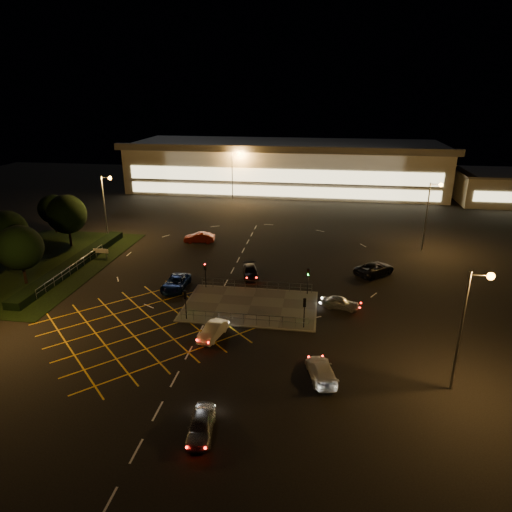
# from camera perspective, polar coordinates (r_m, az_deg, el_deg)

# --- Properties ---
(ground) EXTENTS (180.00, 180.00, 0.00)m
(ground) POSITION_cam_1_polar(r_m,az_deg,el_deg) (52.13, -2.53, -5.20)
(ground) COLOR black
(ground) RESTS_ON ground
(pedestrian_island) EXTENTS (14.00, 9.00, 0.12)m
(pedestrian_island) POSITION_cam_1_polar(r_m,az_deg,el_deg) (50.01, -0.71, -6.26)
(pedestrian_island) COLOR #4C4944
(pedestrian_island) RESTS_ON ground
(grass_verge) EXTENTS (18.00, 30.00, 0.08)m
(grass_verge) POSITION_cam_1_polar(r_m,az_deg,el_deg) (67.90, -25.36, -1.01)
(grass_verge) COLOR black
(grass_verge) RESTS_ON ground
(hedge) EXTENTS (2.00, 26.00, 1.00)m
(hedge) POSITION_cam_1_polar(r_m,az_deg,el_deg) (65.14, -21.75, -0.90)
(hedge) COLOR black
(hedge) RESTS_ON ground
(supermarket) EXTENTS (72.00, 26.50, 10.50)m
(supermarket) POSITION_cam_1_polar(r_m,az_deg,el_deg) (109.87, 3.70, 11.21)
(supermarket) COLOR beige
(supermarket) RESTS_ON ground
(retail_unit_a) EXTENTS (18.80, 14.80, 6.35)m
(retail_unit_a) POSITION_cam_1_polar(r_m,az_deg,el_deg) (108.38, 28.50, 7.59)
(retail_unit_a) COLOR beige
(retail_unit_a) RESTS_ON ground
(streetlight_se) EXTENTS (1.78, 0.56, 10.03)m
(streetlight_se) POSITION_cam_1_polar(r_m,az_deg,el_deg) (37.53, 25.12, -6.71)
(streetlight_se) COLOR slate
(streetlight_se) RESTS_ON ground
(streetlight_nw) EXTENTS (1.78, 0.56, 10.03)m
(streetlight_nw) POSITION_cam_1_polar(r_m,az_deg,el_deg) (73.81, -18.21, 6.83)
(streetlight_nw) COLOR slate
(streetlight_nw) RESTS_ON ground
(streetlight_ne) EXTENTS (1.78, 0.56, 10.03)m
(streetlight_ne) POSITION_cam_1_polar(r_m,az_deg,el_deg) (69.71, 21.00, 5.76)
(streetlight_ne) COLOR slate
(streetlight_ne) RESTS_ON ground
(streetlight_far_left) EXTENTS (1.78, 0.56, 10.03)m
(streetlight_far_left) POSITION_cam_1_polar(r_m,az_deg,el_deg) (97.35, -2.75, 10.82)
(streetlight_far_left) COLOR slate
(streetlight_far_left) RESTS_ON ground
(streetlight_far_right) EXTENTS (1.78, 0.56, 10.03)m
(streetlight_far_right) POSITION_cam_1_polar(r_m,az_deg,el_deg) (99.74, 21.03, 9.76)
(streetlight_far_right) COLOR slate
(streetlight_far_right) RESTS_ON ground
(signal_sw) EXTENTS (0.28, 0.30, 3.15)m
(signal_sw) POSITION_cam_1_polar(r_m,az_deg,el_deg) (46.80, -8.82, -5.32)
(signal_sw) COLOR black
(signal_sw) RESTS_ON pedestrian_island
(signal_se) EXTENTS (0.28, 0.30, 3.15)m
(signal_se) POSITION_cam_1_polar(r_m,az_deg,el_deg) (44.89, 6.08, -6.34)
(signal_se) COLOR black
(signal_se) RESTS_ON pedestrian_island
(signal_nw) EXTENTS (0.28, 0.30, 3.15)m
(signal_nw) POSITION_cam_1_polar(r_m,az_deg,el_deg) (53.82, -6.35, -1.72)
(signal_nw) COLOR black
(signal_nw) RESTS_ON pedestrian_island
(signal_ne) EXTENTS (0.28, 0.30, 3.15)m
(signal_ne) POSITION_cam_1_polar(r_m,az_deg,el_deg) (52.17, 6.52, -2.46)
(signal_ne) COLOR black
(signal_ne) RESTS_ON pedestrian_island
(tree_b) EXTENTS (5.40, 5.40, 7.35)m
(tree_b) POSITION_cam_1_polar(r_m,az_deg,el_deg) (68.86, -28.71, 2.77)
(tree_b) COLOR black
(tree_b) RESTS_ON ground
(tree_c) EXTENTS (5.76, 5.76, 7.84)m
(tree_c) POSITION_cam_1_polar(r_m,az_deg,el_deg) (72.91, -22.57, 4.83)
(tree_c) COLOR black
(tree_c) RESTS_ON ground
(tree_d) EXTENTS (4.68, 4.68, 6.37)m
(tree_d) POSITION_cam_1_polar(r_m,az_deg,el_deg) (81.18, -24.04, 5.38)
(tree_d) COLOR black
(tree_d) RESTS_ON ground
(tree_e) EXTENTS (5.40, 5.40, 7.35)m
(tree_e) POSITION_cam_1_polar(r_m,az_deg,el_deg) (60.76, -27.45, 0.92)
(tree_e) COLOR black
(tree_e) RESTS_ON ground
(car_near_silver) EXTENTS (2.14, 4.37, 1.44)m
(car_near_silver) POSITION_cam_1_polar(r_m,az_deg,el_deg) (33.45, -6.89, -20.22)
(car_near_silver) COLOR #B2B5B9
(car_near_silver) RESTS_ON ground
(car_queue_white) EXTENTS (2.36, 4.35, 1.36)m
(car_queue_white) POSITION_cam_1_polar(r_m,az_deg,el_deg) (44.12, -5.41, -9.30)
(car_queue_white) COLOR silver
(car_queue_white) RESTS_ON ground
(car_left_blue) EXTENTS (2.53, 5.37, 1.48)m
(car_left_blue) POSITION_cam_1_polar(r_m,az_deg,el_deg) (54.82, -10.01, -3.34)
(car_left_blue) COLOR #0B1944
(car_left_blue) RESTS_ON ground
(car_far_dkgrey) EXTENTS (2.81, 4.78, 1.30)m
(car_far_dkgrey) POSITION_cam_1_polar(r_m,az_deg,el_deg) (57.54, -0.72, -1.96)
(car_far_dkgrey) COLOR black
(car_far_dkgrey) RESTS_ON ground
(car_right_silver) EXTENTS (4.17, 2.21, 1.35)m
(car_right_silver) POSITION_cam_1_polar(r_m,az_deg,el_deg) (50.14, 10.51, -5.77)
(car_right_silver) COLOR silver
(car_right_silver) RESTS_ON ground
(car_circ_red) EXTENTS (4.86, 2.15, 1.55)m
(car_circ_red) POSITION_cam_1_polar(r_m,az_deg,el_deg) (70.82, -7.09, 2.29)
(car_circ_red) COLOR maroon
(car_circ_red) RESTS_ON ground
(car_east_grey) EXTENTS (5.85, 5.79, 1.57)m
(car_east_grey) POSITION_cam_1_polar(r_m,az_deg,el_deg) (60.07, 14.61, -1.53)
(car_east_grey) COLOR black
(car_east_grey) RESTS_ON ground
(car_approach_white) EXTENTS (3.07, 5.13, 1.39)m
(car_approach_white) POSITION_cam_1_polar(r_m,az_deg,el_deg) (38.73, 8.16, -13.99)
(car_approach_white) COLOR #BBBBBB
(car_approach_white) RESTS_ON ground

